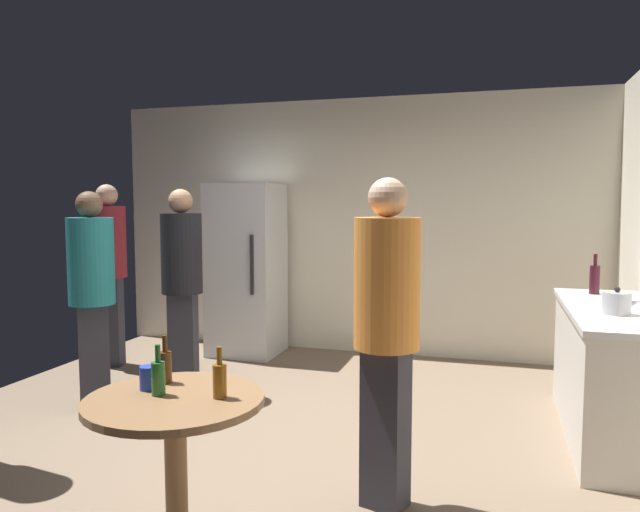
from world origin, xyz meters
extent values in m
cube|color=#7A6651|center=(0.00, 0.00, -0.05)|extent=(5.20, 5.20, 0.10)
cube|color=silver|center=(0.00, 2.63, 1.35)|extent=(5.32, 0.06, 2.70)
cube|color=silver|center=(-1.04, 2.20, 0.90)|extent=(0.70, 0.65, 1.80)
cube|color=#262628|center=(-0.83, 1.86, 0.99)|extent=(0.03, 0.03, 0.60)
cube|color=beige|center=(2.28, 0.77, 0.43)|extent=(0.60, 1.71, 0.86)
cube|color=silver|center=(2.28, 0.77, 0.88)|extent=(0.64, 1.75, 0.04)
cylinder|color=#B2B2B7|center=(2.23, 0.49, 0.97)|extent=(0.17, 0.17, 0.14)
sphere|color=black|center=(2.23, 0.49, 1.06)|extent=(0.04, 0.04, 0.04)
cone|color=#B2B2B7|center=(2.35, 0.49, 0.98)|extent=(0.09, 0.04, 0.06)
cylinder|color=#3F141E|center=(2.23, 1.38, 1.01)|extent=(0.08, 0.08, 0.22)
cylinder|color=#3F141E|center=(2.23, 1.38, 1.17)|extent=(0.03, 0.03, 0.09)
cylinder|color=olive|center=(0.13, -1.29, 0.35)|extent=(0.10, 0.10, 0.70)
cylinder|color=olive|center=(0.13, -1.29, 0.72)|extent=(0.80, 0.80, 0.03)
cylinder|color=#8C5919|center=(0.33, -1.24, 0.81)|extent=(0.06, 0.06, 0.15)
cylinder|color=#8C5919|center=(0.33, -1.24, 0.93)|extent=(0.02, 0.02, 0.08)
cylinder|color=#593314|center=(-0.02, -1.11, 0.81)|extent=(0.06, 0.06, 0.15)
cylinder|color=#593314|center=(-0.02, -1.11, 0.93)|extent=(0.02, 0.02, 0.08)
cylinder|color=#26662D|center=(0.05, -1.28, 0.81)|extent=(0.06, 0.06, 0.15)
cylinder|color=#26662D|center=(0.05, -1.28, 0.93)|extent=(0.02, 0.02, 0.08)
cylinder|color=blue|center=(-0.03, -1.23, 0.79)|extent=(0.08, 0.08, 0.11)
cube|color=#2D2D38|center=(-2.13, 1.37, 0.44)|extent=(0.25, 0.22, 0.88)
cylinder|color=maroon|center=(-2.13, 1.37, 1.23)|extent=(0.41, 0.41, 0.70)
sphere|color=#D8AD8C|center=(-2.13, 1.37, 1.68)|extent=(0.21, 0.21, 0.21)
cube|color=#2D2D38|center=(-1.44, 0.22, 0.42)|extent=(0.28, 0.27, 0.83)
cylinder|color=#1E727A|center=(-1.44, 0.22, 1.16)|extent=(0.48, 0.48, 0.66)
sphere|color=brown|center=(-1.44, 0.22, 1.59)|extent=(0.20, 0.20, 0.20)
cube|color=#2D2D38|center=(-1.03, 0.84, 0.42)|extent=(0.25, 0.21, 0.85)
cylinder|color=black|center=(-1.03, 0.84, 1.18)|extent=(0.40, 0.40, 0.67)
sphere|color=tan|center=(-1.03, 0.84, 1.62)|extent=(0.20, 0.20, 0.20)
cube|color=#2D2D38|center=(0.96, -0.59, 0.43)|extent=(0.26, 0.23, 0.85)
cylinder|color=orange|center=(0.96, -0.59, 1.19)|extent=(0.43, 0.43, 0.67)
sphere|color=#D8AD8C|center=(0.96, -0.59, 1.63)|extent=(0.20, 0.20, 0.20)
camera|label=1|loc=(1.49, -3.58, 1.59)|focal=33.40mm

